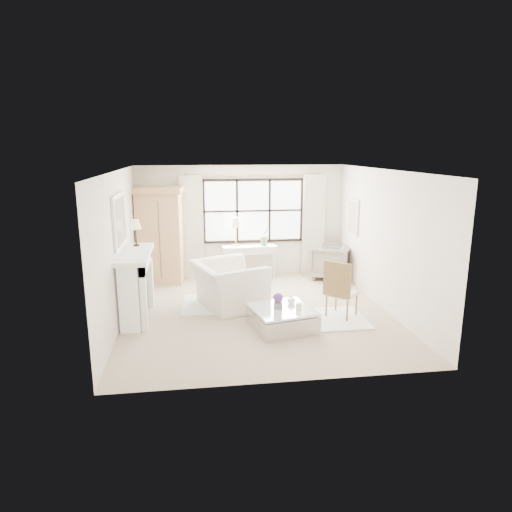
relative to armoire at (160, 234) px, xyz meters
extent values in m
plane|color=#C0A98E|center=(1.93, -2.36, -1.14)|extent=(5.50, 5.50, 0.00)
plane|color=white|center=(1.93, -2.36, 1.56)|extent=(5.50, 5.50, 0.00)
plane|color=white|center=(1.93, 0.39, 0.21)|extent=(5.00, 0.00, 5.00)
plane|color=silver|center=(1.93, -5.11, 0.21)|extent=(5.00, 0.00, 5.00)
plane|color=beige|center=(-0.57, -2.36, 0.21)|extent=(0.00, 5.50, 5.50)
plane|color=silver|center=(4.43, -2.36, 0.21)|extent=(0.00, 5.50, 5.50)
cube|color=white|center=(2.23, 0.37, 0.46)|extent=(2.40, 0.02, 1.50)
cylinder|color=#BF8C42|center=(2.23, 0.31, 1.33)|extent=(3.30, 0.04, 0.04)
cube|color=beige|center=(0.73, 0.29, 0.10)|extent=(0.55, 0.10, 2.47)
cube|color=beige|center=(3.73, 0.29, 0.10)|extent=(0.55, 0.10, 2.47)
cube|color=white|center=(-0.36, -2.36, -0.55)|extent=(0.34, 1.50, 1.18)
cube|color=#A8A8AF|center=(-0.19, -2.36, -0.61)|extent=(0.03, 1.22, 0.97)
cube|color=black|center=(-0.18, -2.36, -0.82)|extent=(0.06, 0.52, 0.50)
cube|color=white|center=(-0.32, -2.36, 0.08)|extent=(0.58, 1.66, 0.08)
cube|color=white|center=(-0.54, -2.36, 0.70)|extent=(0.05, 1.15, 0.95)
cube|color=#B7BCC2|center=(-0.51, -2.36, 0.70)|extent=(0.02, 1.00, 0.80)
cube|color=white|center=(4.40, -0.66, 0.41)|extent=(0.04, 0.62, 0.82)
cube|color=#BDB092|center=(4.38, -0.66, 0.41)|extent=(0.01, 0.52, 0.72)
cylinder|color=black|center=(-0.33, -1.82, 0.14)|extent=(0.12, 0.12, 0.03)
cylinder|color=black|center=(-0.33, -1.82, 0.30)|extent=(0.03, 0.03, 0.30)
cone|color=#F1E8C5|center=(-0.33, -1.82, 0.54)|extent=(0.22, 0.22, 0.18)
cube|color=tan|center=(0.00, 0.00, -0.09)|extent=(1.07, 0.74, 2.10)
cube|color=tan|center=(0.00, 0.00, 1.03)|extent=(1.21, 0.85, 0.14)
cube|color=white|center=(2.09, 0.07, -0.46)|extent=(1.26, 0.47, 0.14)
cube|color=white|center=(2.09, 0.07, -0.37)|extent=(1.32, 0.51, 0.06)
cylinder|color=#AD853C|center=(1.77, 0.08, -0.32)|extent=(0.14, 0.14, 0.03)
cylinder|color=#AD853C|center=(1.77, 0.08, -0.08)|extent=(0.02, 0.02, 0.46)
cone|color=#FEECCF|center=(1.77, 0.08, 0.24)|extent=(0.28, 0.28, 0.22)
imported|color=#526B47|center=(2.47, 0.07, -0.12)|extent=(0.31, 0.30, 0.44)
cylinder|color=white|center=(1.51, -1.24, -1.12)|extent=(0.26, 0.26, 0.03)
cylinder|color=white|center=(1.51, -1.24, -0.89)|extent=(0.06, 0.06, 0.44)
cylinder|color=white|center=(1.51, -1.24, -0.65)|extent=(0.40, 0.40, 0.03)
cube|color=white|center=(1.40, -1.88, -1.12)|extent=(1.90, 1.41, 0.03)
cube|color=white|center=(3.08, -2.95, -1.13)|extent=(1.58, 1.19, 0.03)
imported|color=white|center=(1.42, -1.98, -0.69)|extent=(1.59, 1.70, 0.90)
imported|color=gray|center=(4.05, -0.25, -0.73)|extent=(1.23, 1.22, 0.83)
cube|color=white|center=(3.46, -2.84, -0.68)|extent=(0.66, 0.66, 0.07)
cube|color=olive|center=(3.30, -3.01, -0.36)|extent=(0.38, 0.37, 0.60)
cube|color=silver|center=(2.25, -3.26, -0.98)|extent=(1.19, 1.19, 0.32)
cube|color=silver|center=(2.25, -3.26, -0.78)|extent=(1.19, 1.19, 0.04)
cube|color=slate|center=(2.18, -3.25, -0.71)|extent=(0.16, 0.16, 0.11)
sphere|color=#61327E|center=(2.18, -3.25, -0.57)|extent=(0.17, 0.17, 0.17)
cylinder|color=white|center=(2.51, -3.38, -0.70)|extent=(0.10, 0.10, 0.12)
imported|color=white|center=(2.46, -3.05, -0.68)|extent=(0.19, 0.19, 0.16)
camera|label=1|loc=(0.76, -10.62, 1.94)|focal=32.00mm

